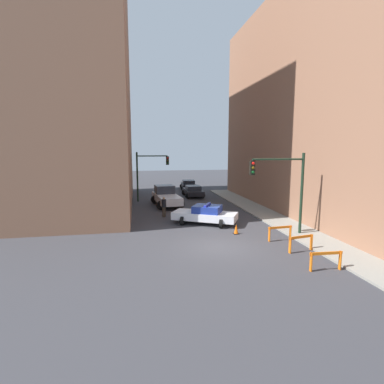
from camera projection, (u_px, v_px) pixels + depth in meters
name	position (u px, v px, depth m)	size (l,w,h in m)	color
ground_plane	(218.00, 247.00, 17.15)	(120.00, 120.00, 0.00)	#38383D
sidewalk_right	(316.00, 240.00, 18.27)	(2.40, 44.00, 0.12)	gray
building_corner_left	(49.00, 72.00, 26.80)	(14.00, 20.00, 24.66)	#93664C
building_right	(344.00, 104.00, 26.00)	(12.00, 28.00, 18.88)	#93664C
traffic_light_near	(285.00, 181.00, 18.85)	(3.64, 0.35, 5.20)	black
traffic_light_far	(148.00, 169.00, 31.52)	(3.44, 0.35, 5.20)	black
police_car	(205.00, 214.00, 22.28)	(5.01, 3.88, 1.52)	white
white_truck	(166.00, 196.00, 29.55)	(3.00, 5.58, 1.90)	silver
parked_car_near	(193.00, 191.00, 34.88)	(2.30, 4.32, 1.31)	black
parked_car_mid	(188.00, 185.00, 40.83)	(2.52, 4.44, 1.31)	black
pedestrian_crossing	(164.00, 206.00, 24.58)	(0.50, 0.50, 1.66)	#382D23
barrier_front	(326.00, 258.00, 13.74)	(1.60, 0.23, 0.90)	orange
barrier_mid	(301.00, 241.00, 16.27)	(1.58, 0.43, 0.90)	orange
barrier_back	(280.00, 231.00, 18.23)	(1.60, 0.28, 0.90)	orange
traffic_cone	(236.00, 229.00, 19.70)	(0.36, 0.36, 0.66)	black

